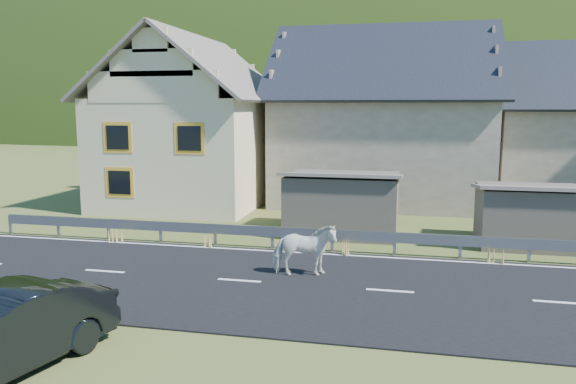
# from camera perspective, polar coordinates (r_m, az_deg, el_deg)

# --- Properties ---
(ground) EXTENTS (160.00, 160.00, 0.00)m
(ground) POSITION_cam_1_polar(r_m,az_deg,el_deg) (14.73, 10.30, -10.00)
(ground) COLOR #38481B
(ground) RESTS_ON ground
(road) EXTENTS (60.00, 7.00, 0.04)m
(road) POSITION_cam_1_polar(r_m,az_deg,el_deg) (14.72, 10.31, -9.93)
(road) COLOR black
(road) RESTS_ON ground
(lane_markings) EXTENTS (60.00, 6.60, 0.01)m
(lane_markings) POSITION_cam_1_polar(r_m,az_deg,el_deg) (14.71, 10.31, -9.84)
(lane_markings) COLOR silver
(lane_markings) RESTS_ON road
(guardrail) EXTENTS (28.10, 0.09, 0.75)m
(guardrail) POSITION_cam_1_polar(r_m,az_deg,el_deg) (18.12, 10.80, -4.62)
(guardrail) COLOR #93969B
(guardrail) RESTS_ON ground
(shed_left) EXTENTS (4.30, 3.30, 2.40)m
(shed_left) POSITION_cam_1_polar(r_m,az_deg,el_deg) (20.91, 5.58, -1.22)
(shed_left) COLOR brown
(shed_left) RESTS_ON ground
(shed_right) EXTENTS (3.80, 2.90, 2.20)m
(shed_right) POSITION_cam_1_polar(r_m,az_deg,el_deg) (20.70, 23.58, -2.30)
(shed_right) COLOR brown
(shed_right) RESTS_ON ground
(house_cream) EXTENTS (7.80, 9.80, 8.30)m
(house_cream) POSITION_cam_1_polar(r_m,az_deg,el_deg) (27.96, -9.58, 7.90)
(house_cream) COLOR beige
(house_cream) RESTS_ON ground
(house_stone_a) EXTENTS (10.80, 9.80, 8.90)m
(house_stone_a) POSITION_cam_1_polar(r_m,az_deg,el_deg) (28.99, 9.70, 8.47)
(house_stone_a) COLOR #A1957F
(house_stone_a) RESTS_ON ground
(mountain) EXTENTS (440.00, 280.00, 260.00)m
(mountain) POSITION_cam_1_polar(r_m,az_deg,el_deg) (195.57, 13.61, 1.20)
(mountain) COLOR #20340D
(mountain) RESTS_ON ground
(conifer_patch) EXTENTS (76.00, 50.00, 28.00)m
(conifer_patch) POSITION_cam_1_polar(r_m,az_deg,el_deg) (135.78, -11.87, 9.06)
(conifer_patch) COLOR black
(conifer_patch) RESTS_ON ground
(horse) EXTENTS (1.14, 1.87, 1.47)m
(horse) POSITION_cam_1_polar(r_m,az_deg,el_deg) (15.54, 1.66, -5.88)
(horse) COLOR silver
(horse) RESTS_ON road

